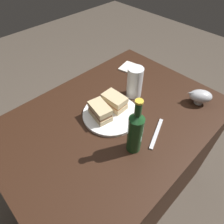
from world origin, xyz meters
name	(u,v)px	position (x,y,z in m)	size (l,w,h in m)	color
ground_plane	(113,186)	(0.00, 0.00, 0.00)	(6.00, 6.00, 0.00)	#4C4238
dining_table	(113,159)	(0.00, 0.00, 0.38)	(1.08, 0.77, 0.77)	black
plate	(111,114)	(0.00, -0.02, 0.77)	(0.27, 0.27, 0.01)	white
sandwich_half_left	(114,101)	(-0.04, -0.04, 0.82)	(0.08, 0.12, 0.07)	#CCB284
sandwich_half_right	(100,111)	(0.05, -0.04, 0.82)	(0.09, 0.12, 0.07)	#CCB284
potato_wedge_front	(93,111)	(0.06, -0.08, 0.79)	(0.05, 0.02, 0.02)	#AD702D
potato_wedge_middle	(110,99)	(-0.06, -0.09, 0.79)	(0.05, 0.02, 0.02)	#B77F33
potato_wedge_back	(105,100)	(-0.04, -0.10, 0.79)	(0.04, 0.02, 0.02)	#B77F33
pint_glass	(134,84)	(-0.19, -0.04, 0.84)	(0.08, 0.08, 0.16)	white
gravy_boat	(200,96)	(-0.38, 0.23, 0.81)	(0.13, 0.13, 0.07)	#B7B7BC
cider_bottle	(135,131)	(0.06, 0.18, 0.88)	(0.06, 0.06, 0.27)	#19421E
napkin	(129,67)	(-0.36, -0.23, 0.77)	(0.11, 0.09, 0.01)	silver
fork	(156,133)	(-0.07, 0.20, 0.77)	(0.18, 0.02, 0.01)	silver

